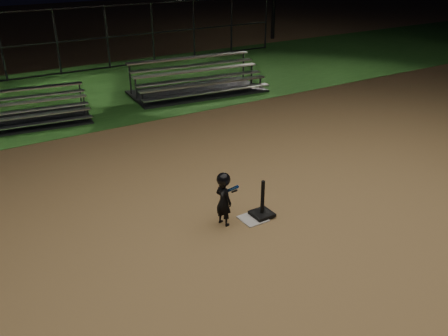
{
  "coord_description": "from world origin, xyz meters",
  "views": [
    {
      "loc": [
        -4.46,
        -6.06,
        4.55
      ],
      "look_at": [
        0.0,
        1.0,
        0.65
      ],
      "focal_mm": 38.01,
      "sensor_mm": 36.0,
      "label": 1
    }
  ],
  "objects_px": {
    "batting_tee": "(262,209)",
    "bleacher_left": "(23,118)",
    "home_plate": "(253,219)",
    "bleacher_right": "(198,86)",
    "child_batter": "(224,197)"
  },
  "relations": [
    {
      "from": "batting_tee",
      "to": "child_batter",
      "type": "height_order",
      "value": "child_batter"
    },
    {
      "from": "bleacher_left",
      "to": "bleacher_right",
      "type": "distance_m",
      "value": 5.75
    },
    {
      "from": "child_batter",
      "to": "bleacher_right",
      "type": "bearing_deg",
      "value": -43.34
    },
    {
      "from": "home_plate",
      "to": "bleacher_right",
      "type": "height_order",
      "value": "bleacher_right"
    },
    {
      "from": "home_plate",
      "to": "bleacher_left",
      "type": "bearing_deg",
      "value": 107.88
    },
    {
      "from": "home_plate",
      "to": "batting_tee",
      "type": "height_order",
      "value": "batting_tee"
    },
    {
      "from": "batting_tee",
      "to": "bleacher_left",
      "type": "height_order",
      "value": "bleacher_left"
    },
    {
      "from": "batting_tee",
      "to": "child_batter",
      "type": "distance_m",
      "value": 0.86
    },
    {
      "from": "child_batter",
      "to": "bleacher_left",
      "type": "xyz_separation_m",
      "value": [
        -1.94,
        7.54,
        -0.36
      ]
    },
    {
      "from": "home_plate",
      "to": "bleacher_left",
      "type": "xyz_separation_m",
      "value": [
        -2.48,
        7.7,
        0.17
      ]
    },
    {
      "from": "bleacher_right",
      "to": "home_plate",
      "type": "bearing_deg",
      "value": -106.84
    },
    {
      "from": "home_plate",
      "to": "child_batter",
      "type": "relative_size",
      "value": 0.44
    },
    {
      "from": "batting_tee",
      "to": "bleacher_left",
      "type": "relative_size",
      "value": 0.19
    },
    {
      "from": "bleacher_left",
      "to": "bleacher_right",
      "type": "bearing_deg",
      "value": 8.74
    },
    {
      "from": "bleacher_left",
      "to": "bleacher_right",
      "type": "xyz_separation_m",
      "value": [
        5.75,
        0.17,
        0.04
      ]
    }
  ]
}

